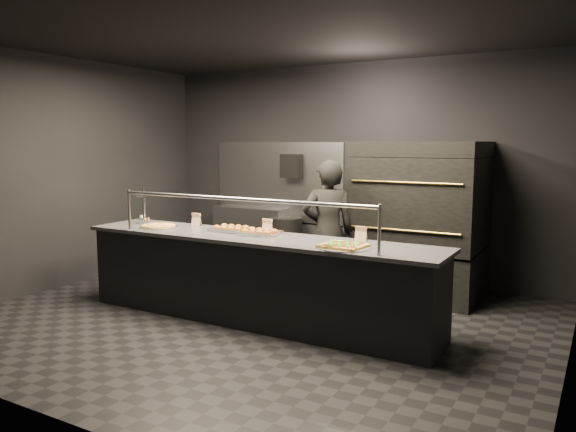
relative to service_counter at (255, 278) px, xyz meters
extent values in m
plane|color=black|center=(0.00, 0.00, -0.46)|extent=(6.00, 6.00, 0.00)
plane|color=black|center=(0.00, 0.00, 2.54)|extent=(6.00, 6.00, 0.00)
cube|color=black|center=(0.00, 2.50, 1.04)|extent=(6.00, 0.04, 3.00)
cube|color=black|center=(0.00, -2.50, 1.04)|extent=(6.00, 0.04, 3.00)
cube|color=black|center=(-3.00, 0.00, 1.04)|extent=(0.04, 5.00, 3.00)
cube|color=#99999E|center=(-1.20, 2.48, 0.84)|extent=(2.20, 0.02, 1.20)
cube|color=black|center=(0.00, 0.00, -0.02)|extent=(4.00, 0.70, 0.88)
cube|color=#333337|center=(0.00, 0.00, 0.44)|extent=(4.10, 0.78, 0.04)
cylinder|color=#99999E|center=(-1.50, -0.30, 0.68)|extent=(0.03, 0.03, 0.45)
cylinder|color=#99999E|center=(1.50, -0.30, 0.68)|extent=(0.03, 0.03, 0.45)
cylinder|color=#99999E|center=(0.00, -0.30, 0.88)|extent=(3.00, 0.04, 0.04)
cube|color=black|center=(1.20, 1.90, -0.16)|extent=(1.50, 1.15, 0.60)
cube|color=black|center=(1.20, 1.90, 0.44)|extent=(1.50, 1.20, 0.55)
cube|color=black|center=(1.20, 1.90, 0.99)|extent=(1.50, 1.20, 0.55)
cube|color=black|center=(1.20, 1.90, 1.36)|extent=(1.50, 1.20, 0.18)
cylinder|color=gold|center=(1.20, 1.28, 0.44)|extent=(1.30, 0.02, 0.02)
cylinder|color=gold|center=(1.20, 1.28, 0.99)|extent=(1.30, 0.02, 0.02)
cube|color=#99999E|center=(-1.60, 2.32, -0.01)|extent=(1.20, 0.35, 0.90)
cube|color=black|center=(-0.90, 2.39, 1.09)|extent=(0.30, 0.20, 0.35)
cylinder|color=#B2B2B7|center=(-0.35, 2.40, 0.59)|extent=(0.14, 0.14, 0.45)
cube|color=black|center=(-0.35, 2.40, 0.84)|extent=(0.10, 0.06, 0.06)
cylinder|color=silver|center=(-1.67, 0.11, 0.49)|extent=(0.13, 0.13, 0.07)
cylinder|color=silver|center=(-1.67, 0.11, 0.66)|extent=(0.05, 0.05, 0.33)
cylinder|color=silver|center=(-1.67, 0.04, 0.80)|extent=(0.02, 0.09, 0.02)
cone|color=black|center=(-1.67, 0.11, 0.88)|extent=(0.05, 0.05, 0.13)
cylinder|color=silver|center=(-1.30, -0.05, 0.46)|extent=(0.44, 0.44, 0.01)
cylinder|color=gold|center=(-1.30, -0.05, 0.47)|extent=(0.39, 0.39, 0.02)
cylinder|color=gold|center=(-1.30, -0.05, 0.49)|extent=(0.34, 0.34, 0.01)
cube|color=silver|center=(-0.41, 0.15, 0.47)|extent=(0.45, 0.35, 0.02)
ellipsoid|color=#BE7228|center=(-0.55, 0.08, 0.50)|extent=(0.08, 0.08, 0.05)
ellipsoid|color=#BE7228|center=(-0.55, 0.22, 0.50)|extent=(0.08, 0.08, 0.05)
ellipsoid|color=#BE7228|center=(-0.46, 0.08, 0.50)|extent=(0.08, 0.08, 0.05)
ellipsoid|color=#BE7228|center=(-0.46, 0.22, 0.50)|extent=(0.08, 0.08, 0.05)
ellipsoid|color=#BE7228|center=(-0.36, 0.08, 0.50)|extent=(0.08, 0.08, 0.05)
ellipsoid|color=#BE7228|center=(-0.36, 0.22, 0.50)|extent=(0.08, 0.08, 0.05)
ellipsoid|color=#BE7228|center=(-0.26, 0.08, 0.50)|extent=(0.08, 0.08, 0.05)
ellipsoid|color=#BE7228|center=(-0.26, 0.22, 0.50)|extent=(0.08, 0.08, 0.05)
cube|color=silver|center=(0.00, 0.10, 0.47)|extent=(0.49, 0.43, 0.02)
ellipsoid|color=#BE7228|center=(-0.14, 0.03, 0.50)|extent=(0.08, 0.08, 0.05)
ellipsoid|color=#BE7228|center=(-0.14, 0.17, 0.50)|extent=(0.08, 0.08, 0.05)
ellipsoid|color=#BE7228|center=(-0.05, 0.03, 0.50)|extent=(0.08, 0.08, 0.05)
ellipsoid|color=#BE7228|center=(-0.05, 0.17, 0.50)|extent=(0.08, 0.08, 0.05)
ellipsoid|color=#BE7228|center=(0.05, 0.03, 0.50)|extent=(0.08, 0.08, 0.05)
ellipsoid|color=#BE7228|center=(0.05, 0.17, 0.50)|extent=(0.08, 0.08, 0.05)
ellipsoid|color=#BE7228|center=(0.14, 0.03, 0.50)|extent=(0.08, 0.08, 0.05)
ellipsoid|color=#BE7228|center=(0.14, 0.17, 0.50)|extent=(0.08, 0.08, 0.05)
cylinder|color=silver|center=(1.09, -0.15, 0.46)|extent=(0.50, 0.50, 0.01)
cube|color=gold|center=(1.09, -0.15, 0.48)|extent=(0.43, 0.39, 0.02)
cube|color=gold|center=(1.09, -0.15, 0.49)|extent=(0.40, 0.37, 0.01)
cube|color=green|center=(1.09, -0.15, 0.50)|extent=(0.38, 0.34, 0.01)
cylinder|color=silver|center=(-1.70, 0.10, 0.51)|extent=(0.06, 0.06, 0.10)
cylinder|color=silver|center=(-1.60, 0.10, 0.50)|extent=(0.04, 0.04, 0.08)
cube|color=white|center=(-1.01, 0.28, 0.53)|extent=(0.12, 0.04, 0.15)
cube|color=white|center=(-0.01, 0.28, 0.53)|extent=(0.12, 0.04, 0.15)
cube|color=white|center=(1.09, 0.28, 0.53)|extent=(0.12, 0.04, 0.15)
cylinder|color=black|center=(-0.90, 2.22, -0.07)|extent=(0.48, 0.48, 0.80)
imported|color=black|center=(0.35, 1.05, 0.39)|extent=(0.74, 0.67, 1.70)
camera|label=1|loc=(3.21, -4.88, 1.44)|focal=35.00mm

